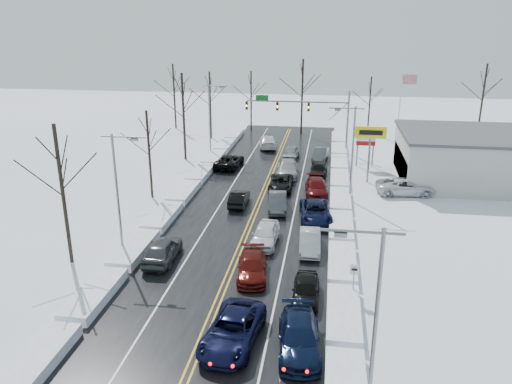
% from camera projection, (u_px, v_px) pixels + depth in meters
% --- Properties ---
extents(ground, '(160.00, 160.00, 0.00)m').
position_uv_depth(ground, '(245.00, 237.00, 39.66)').
color(ground, white).
rests_on(ground, ground).
extents(road_surface, '(14.00, 84.00, 0.01)m').
position_uv_depth(road_surface, '(249.00, 228.00, 41.52)').
color(road_surface, black).
rests_on(road_surface, ground).
extents(snow_bank_left, '(1.93, 72.00, 0.66)m').
position_uv_depth(snow_bank_left, '(161.00, 222.00, 42.59)').
color(snow_bank_left, white).
rests_on(snow_bank_left, ground).
extents(snow_bank_right, '(1.93, 72.00, 0.66)m').
position_uv_depth(snow_bank_right, '(341.00, 233.00, 40.46)').
color(snow_bank_right, white).
rests_on(snow_bank_right, ground).
extents(traffic_signal_mast, '(13.28, 0.39, 8.00)m').
position_uv_depth(traffic_signal_mast, '(308.00, 110.00, 63.53)').
color(traffic_signal_mast, slate).
rests_on(traffic_signal_mast, ground).
extents(tires_plus_sign, '(3.20, 0.34, 6.00)m').
position_uv_depth(tires_plus_sign, '(370.00, 136.00, 51.49)').
color(tires_plus_sign, slate).
rests_on(tires_plus_sign, ground).
extents(used_vehicles_sign, '(2.20, 0.22, 4.65)m').
position_uv_depth(used_vehicles_sign, '(366.00, 139.00, 57.65)').
color(used_vehicles_sign, slate).
rests_on(used_vehicles_sign, ground).
extents(speed_limit_sign, '(0.55, 0.09, 2.35)m').
position_uv_depth(speed_limit_sign, '(354.00, 275.00, 30.50)').
color(speed_limit_sign, slate).
rests_on(speed_limit_sign, ground).
extents(flagpole, '(1.87, 1.20, 10.00)m').
position_uv_depth(flagpole, '(401.00, 106.00, 63.62)').
color(flagpole, silver).
rests_on(flagpole, ground).
extents(dealership_building, '(20.40, 12.40, 5.30)m').
position_uv_depth(dealership_building, '(499.00, 158.00, 52.24)').
color(dealership_building, '#B2B3AE').
rests_on(dealership_building, ground).
extents(streetlight_se, '(3.20, 0.25, 9.00)m').
position_uv_depth(streetlight_se, '(371.00, 313.00, 19.94)').
color(streetlight_se, slate).
rests_on(streetlight_se, ground).
extents(streetlight_ne, '(3.20, 0.25, 9.00)m').
position_uv_depth(streetlight_ne, '(351.00, 146.00, 46.10)').
color(streetlight_ne, slate).
rests_on(streetlight_ne, ground).
extents(streetlight_sw, '(3.20, 0.25, 9.00)m').
position_uv_depth(streetlight_sw, '(119.00, 185.00, 35.34)').
color(streetlight_sw, slate).
rests_on(streetlight_sw, ground).
extents(streetlight_nw, '(3.20, 0.25, 9.00)m').
position_uv_depth(streetlight_nw, '(211.00, 114.00, 61.50)').
color(streetlight_nw, slate).
rests_on(streetlight_nw, ground).
extents(tree_left_b, '(4.00, 4.00, 10.00)m').
position_uv_depth(tree_left_b, '(59.00, 168.00, 33.37)').
color(tree_left_b, '#2D231C').
rests_on(tree_left_b, ground).
extents(tree_left_c, '(3.40, 3.40, 8.50)m').
position_uv_depth(tree_left_c, '(148.00, 138.00, 46.66)').
color(tree_left_c, '#2D231C').
rests_on(tree_left_c, ground).
extents(tree_left_d, '(4.20, 4.20, 10.50)m').
position_uv_depth(tree_left_d, '(183.00, 100.00, 59.38)').
color(tree_left_d, '#2D231C').
rests_on(tree_left_d, ground).
extents(tree_left_e, '(3.80, 3.80, 9.50)m').
position_uv_depth(tree_left_e, '(210.00, 92.00, 70.76)').
color(tree_left_e, '#2D231C').
rests_on(tree_left_e, ground).
extents(tree_far_a, '(4.00, 4.00, 10.00)m').
position_uv_depth(tree_far_a, '(174.00, 84.00, 77.26)').
color(tree_far_a, '#2D231C').
rests_on(tree_far_a, ground).
extents(tree_far_b, '(3.60, 3.60, 9.00)m').
position_uv_depth(tree_far_b, '(251.00, 89.00, 76.74)').
color(tree_far_b, '#2D231C').
rests_on(tree_far_b, ground).
extents(tree_far_c, '(4.40, 4.40, 11.00)m').
position_uv_depth(tree_far_c, '(303.00, 82.00, 73.29)').
color(tree_far_c, '#2D231C').
rests_on(tree_far_c, ground).
extents(tree_far_d, '(3.40, 3.40, 8.50)m').
position_uv_depth(tree_far_d, '(370.00, 94.00, 73.87)').
color(tree_far_d, '#2D231C').
rests_on(tree_far_d, ground).
extents(tree_far_e, '(4.20, 4.20, 10.50)m').
position_uv_depth(tree_far_e, '(484.00, 86.00, 71.63)').
color(tree_far_e, '#2D231C').
rests_on(tree_far_e, ground).
extents(queued_car_2, '(3.20, 5.90, 1.57)m').
position_uv_depth(queued_car_2, '(233.00, 343.00, 26.76)').
color(queued_car_2, black).
rests_on(queued_car_2, ground).
extents(queued_car_3, '(2.54, 4.99, 1.39)m').
position_uv_depth(queued_car_3, '(252.00, 276.00, 33.70)').
color(queued_car_3, '#4E0E0A').
rests_on(queued_car_3, ground).
extents(queued_car_4, '(2.06, 4.74, 1.59)m').
position_uv_depth(queued_car_4, '(265.00, 244.00, 38.56)').
color(queued_car_4, white).
rests_on(queued_car_4, ground).
extents(queued_car_5, '(2.09, 4.78, 1.53)m').
position_uv_depth(queued_car_5, '(277.00, 210.00, 45.43)').
color(queued_car_5, '#3C3F41').
rests_on(queued_car_5, ground).
extents(queued_car_6, '(2.46, 5.10, 1.40)m').
position_uv_depth(queued_car_6, '(281.00, 189.00, 50.90)').
color(queued_car_6, black).
rests_on(queued_car_6, ground).
extents(queued_car_7, '(2.53, 5.56, 1.58)m').
position_uv_depth(queued_car_7, '(287.00, 175.00, 55.57)').
color(queued_car_7, '#9EA1A5').
rests_on(queued_car_7, ground).
extents(queued_car_8, '(2.20, 4.55, 1.50)m').
position_uv_depth(queued_car_8, '(291.00, 158.00, 62.19)').
color(queued_car_8, '#9D9FA4').
rests_on(queued_car_8, ground).
extents(queued_car_11, '(2.65, 5.48, 1.54)m').
position_uv_depth(queued_car_11, '(299.00, 349.00, 26.22)').
color(queued_car_11, black).
rests_on(queued_car_11, ground).
extents(queued_car_12, '(1.66, 4.10, 1.40)m').
position_uv_depth(queued_car_12, '(305.00, 299.00, 30.89)').
color(queued_car_12, black).
rests_on(queued_car_12, ground).
extents(queued_car_13, '(1.72, 4.45, 1.45)m').
position_uv_depth(queued_car_13, '(310.00, 250.00, 37.47)').
color(queued_car_13, '#A7AAB0').
rests_on(queued_car_13, ground).
extents(queued_car_14, '(3.16, 5.83, 1.55)m').
position_uv_depth(queued_car_14, '(315.00, 220.00, 43.08)').
color(queued_car_14, black).
rests_on(queued_car_14, ground).
extents(queued_car_15, '(2.52, 5.28, 1.49)m').
position_uv_depth(queued_car_15, '(316.00, 194.00, 49.40)').
color(queued_car_15, '#4C0A0B').
rests_on(queued_car_15, ground).
extents(queued_car_16, '(1.99, 4.49, 1.50)m').
position_uv_depth(queued_car_16, '(318.00, 176.00, 55.26)').
color(queued_car_16, black).
rests_on(queued_car_16, ground).
extents(queued_car_17, '(2.05, 4.70, 1.50)m').
position_uv_depth(queued_car_17, '(320.00, 160.00, 61.36)').
color(queued_car_17, '#434649').
rests_on(queued_car_17, ground).
extents(oncoming_car_0, '(1.51, 4.22, 1.39)m').
position_uv_depth(oncoming_car_0, '(239.00, 205.00, 46.57)').
color(oncoming_car_0, black).
rests_on(oncoming_car_0, ground).
extents(oncoming_car_1, '(3.08, 5.68, 1.51)m').
position_uv_depth(oncoming_car_1, '(229.00, 167.00, 58.52)').
color(oncoming_car_1, black).
rests_on(oncoming_car_1, ground).
extents(oncoming_car_2, '(3.01, 5.86, 1.63)m').
position_uv_depth(oncoming_car_2, '(268.00, 147.00, 67.54)').
color(oncoming_car_2, silver).
rests_on(oncoming_car_2, ground).
extents(oncoming_car_3, '(2.08, 4.93, 1.67)m').
position_uv_depth(oncoming_car_3, '(163.00, 260.00, 35.92)').
color(oncoming_car_3, '#3D4042').
rests_on(oncoming_car_3, ground).
extents(parked_car_0, '(6.08, 3.32, 1.61)m').
position_uv_depth(parked_car_0, '(405.00, 194.00, 49.46)').
color(parked_car_0, silver).
rests_on(parked_car_0, ground).
extents(parked_car_1, '(2.43, 5.47, 1.56)m').
position_uv_depth(parked_car_1, '(433.00, 188.00, 51.32)').
color(parked_car_1, '#424447').
rests_on(parked_car_1, ground).
extents(parked_car_2, '(2.00, 4.42, 1.47)m').
position_uv_depth(parked_car_2, '(404.00, 168.00, 58.19)').
color(parked_car_2, black).
rests_on(parked_car_2, ground).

